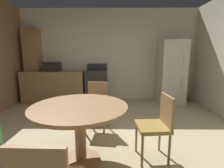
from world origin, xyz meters
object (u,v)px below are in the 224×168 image
chair_north (97,103)px  chair_east (158,123)px  refrigerator (171,72)px  microwave (52,67)px  oven_range (97,86)px  dining_table (80,118)px

chair_north → chair_east: bearing=50.6°
refrigerator → chair_east: 2.90m
refrigerator → microwave: bearing=179.2°
oven_range → refrigerator: bearing=-1.4°
oven_range → dining_table: bearing=-88.5°
refrigerator → dining_table: size_ratio=1.47×
chair_east → oven_range: bearing=-73.2°
dining_table → chair_east: (1.00, 0.08, -0.10)m
oven_range → microwave: bearing=-179.8°
refrigerator → chair_east: (-1.07, -2.67, -0.38)m
dining_table → chair_east: 1.01m
dining_table → microwave: bearing=115.5°
chair_north → chair_east: (0.88, -0.91, 0.00)m
dining_table → chair_east: bearing=4.6°
microwave → dining_table: bearing=-64.5°
refrigerator → microwave: refrigerator is taller
microwave → chair_north: size_ratio=0.51×
dining_table → chair_north: (0.12, 0.99, -0.10)m
oven_range → chair_north: (0.19, -1.81, 0.03)m
dining_table → chair_north: chair_north is taller
oven_range → refrigerator: 2.18m
dining_table → oven_range: bearing=91.5°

